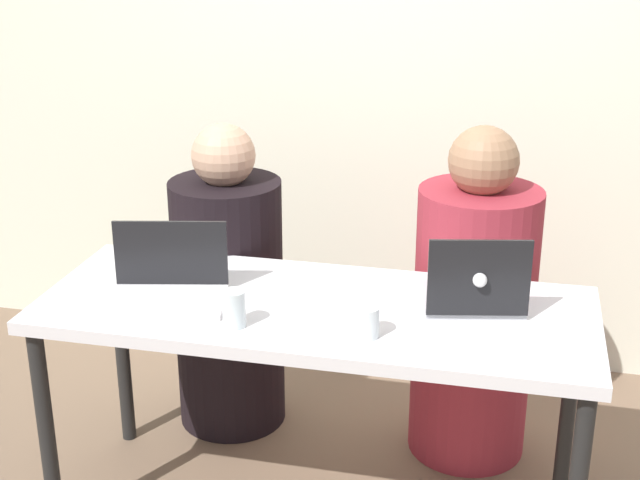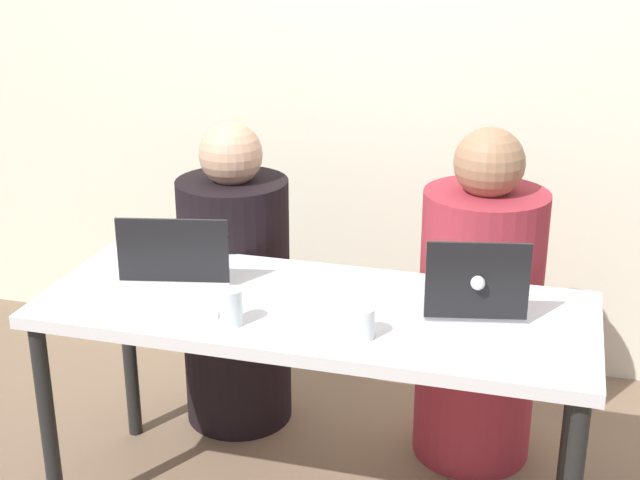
{
  "view_description": "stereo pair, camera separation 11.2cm",
  "coord_description": "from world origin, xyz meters",
  "px_view_note": "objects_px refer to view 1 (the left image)",
  "views": [
    {
      "loc": [
        0.56,
        -2.34,
        1.86
      ],
      "look_at": [
        0.0,
        0.06,
        0.93
      ],
      "focal_mm": 50.0,
      "sensor_mm": 36.0,
      "label": 1
    },
    {
      "loc": [
        0.66,
        -2.32,
        1.86
      ],
      "look_at": [
        0.0,
        0.06,
        0.93
      ],
      "focal_mm": 50.0,
      "sensor_mm": 36.0,
      "label": 2
    }
  ],
  "objects_px": {
    "person_on_left": "(229,295)",
    "laptop_back_right": "(473,292)",
    "person_on_right": "(473,314)",
    "water_glass_left": "(234,311)",
    "laptop_front_left": "(168,284)",
    "water_glass_right": "(366,323)"
  },
  "relations": [
    {
      "from": "person_on_right",
      "to": "water_glass_left",
      "type": "height_order",
      "value": "person_on_right"
    },
    {
      "from": "laptop_back_right",
      "to": "person_on_left",
      "type": "bearing_deg",
      "value": -37.31
    },
    {
      "from": "person_on_left",
      "to": "water_glass_left",
      "type": "height_order",
      "value": "person_on_left"
    },
    {
      "from": "laptop_front_left",
      "to": "water_glass_right",
      "type": "height_order",
      "value": "laptop_front_left"
    },
    {
      "from": "person_on_left",
      "to": "laptop_back_right",
      "type": "bearing_deg",
      "value": 156.26
    },
    {
      "from": "person_on_left",
      "to": "laptop_back_right",
      "type": "distance_m",
      "value": 1.04
    },
    {
      "from": "person_on_left",
      "to": "water_glass_right",
      "type": "bearing_deg",
      "value": 134.55
    },
    {
      "from": "laptop_front_left",
      "to": "water_glass_left",
      "type": "height_order",
      "value": "laptop_front_left"
    },
    {
      "from": "laptop_front_left",
      "to": "water_glass_left",
      "type": "relative_size",
      "value": 3.61
    },
    {
      "from": "laptop_front_left",
      "to": "laptop_back_right",
      "type": "bearing_deg",
      "value": -3.55
    },
    {
      "from": "laptop_back_right",
      "to": "water_glass_right",
      "type": "relative_size",
      "value": 3.81
    },
    {
      "from": "person_on_right",
      "to": "water_glass_right",
      "type": "height_order",
      "value": "person_on_right"
    },
    {
      "from": "person_on_left",
      "to": "laptop_front_left",
      "type": "bearing_deg",
      "value": 92.39
    },
    {
      "from": "water_glass_right",
      "to": "water_glass_left",
      "type": "bearing_deg",
      "value": -176.8
    },
    {
      "from": "person_on_left",
      "to": "laptop_front_left",
      "type": "relative_size",
      "value": 2.99
    },
    {
      "from": "person_on_right",
      "to": "water_glass_right",
      "type": "distance_m",
      "value": 0.77
    },
    {
      "from": "laptop_front_left",
      "to": "water_glass_left",
      "type": "distance_m",
      "value": 0.28
    },
    {
      "from": "laptop_back_right",
      "to": "water_glass_right",
      "type": "xyz_separation_m",
      "value": [
        -0.27,
        -0.25,
        -0.02
      ]
    },
    {
      "from": "laptop_front_left",
      "to": "person_on_left",
      "type": "bearing_deg",
      "value": 78.47
    },
    {
      "from": "person_on_right",
      "to": "laptop_back_right",
      "type": "bearing_deg",
      "value": 105.95
    },
    {
      "from": "person_on_right",
      "to": "laptop_front_left",
      "type": "height_order",
      "value": "person_on_right"
    },
    {
      "from": "person_on_left",
      "to": "person_on_right",
      "type": "xyz_separation_m",
      "value": [
        0.89,
        0.0,
        0.02
      ]
    }
  ]
}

